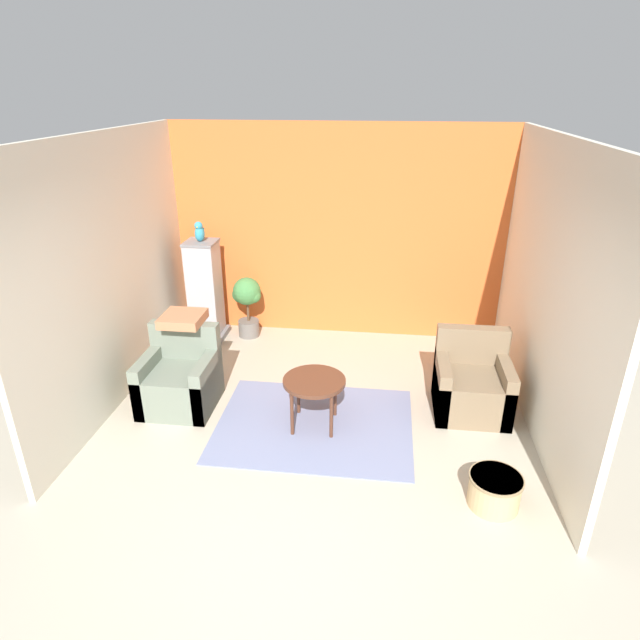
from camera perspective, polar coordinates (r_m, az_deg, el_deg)
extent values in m
plane|color=#B2A893|center=(4.49, -3.14, -21.21)|extent=(20.00, 20.00, 0.00)
cube|color=orange|center=(7.07, 1.91, 9.19)|extent=(4.41, 0.06, 2.78)
cube|color=beige|center=(5.96, -21.30, 4.72)|extent=(0.06, 3.67, 2.78)
cube|color=beige|center=(5.49, 23.19, 2.83)|extent=(0.06, 3.67, 2.78)
cube|color=slate|center=(5.54, -0.61, -11.07)|extent=(1.96, 1.52, 0.01)
cylinder|color=#512D1E|center=(5.26, -0.63, -6.54)|extent=(0.62, 0.62, 0.04)
cylinder|color=#512D1E|center=(5.27, -3.01, -9.95)|extent=(0.04, 0.04, 0.49)
cylinder|color=#512D1E|center=(5.23, 1.21, -10.25)|extent=(0.04, 0.04, 0.49)
cylinder|color=#512D1E|center=(5.59, -2.32, -7.78)|extent=(0.04, 0.04, 0.49)
cylinder|color=#512D1E|center=(5.55, 1.63, -8.05)|extent=(0.04, 0.04, 0.49)
cube|color=slate|center=(5.92, -14.75, -6.99)|extent=(0.75, 0.72, 0.44)
cube|color=slate|center=(5.96, -14.18, -2.08)|extent=(0.75, 0.14, 0.40)
cube|color=slate|center=(6.00, -17.63, -6.12)|extent=(0.12, 0.72, 0.58)
cube|color=slate|center=(5.78, -11.90, -6.67)|extent=(0.12, 0.72, 0.58)
cube|color=#7A664C|center=(5.85, 15.83, -7.51)|extent=(0.75, 0.72, 0.44)
cube|color=#7A664C|center=(5.90, 15.92, -2.53)|extent=(0.75, 0.14, 0.40)
cube|color=#7A664C|center=(5.77, 12.80, -6.81)|extent=(0.12, 0.72, 0.58)
cube|color=#7A664C|center=(5.87, 18.95, -7.00)|extent=(0.12, 0.72, 0.58)
cube|color=slate|center=(7.49, -11.76, -1.43)|extent=(0.48, 0.48, 0.08)
cube|color=#A8A8AD|center=(7.24, -12.19, 3.28)|extent=(0.38, 0.38, 1.23)
cube|color=slate|center=(7.05, -12.63, 8.08)|extent=(0.40, 0.40, 0.03)
ellipsoid|color=teal|center=(7.02, -12.71, 8.96)|extent=(0.12, 0.15, 0.20)
sphere|color=teal|center=(6.98, -12.84, 9.79)|extent=(0.10, 0.10, 0.10)
cone|color=gold|center=(6.94, -12.96, 9.63)|extent=(0.05, 0.05, 0.05)
cone|color=teal|center=(7.09, -12.52, 8.96)|extent=(0.06, 0.13, 0.17)
cylinder|color=#66605B|center=(7.40, -7.58, -0.84)|extent=(0.28, 0.28, 0.22)
cylinder|color=brown|center=(7.30, -7.69, 1.01)|extent=(0.03, 0.03, 0.30)
sphere|color=#427F42|center=(7.19, -7.81, 3.06)|extent=(0.37, 0.37, 0.37)
sphere|color=#427F42|center=(7.28, -8.49, 2.71)|extent=(0.22, 0.22, 0.22)
sphere|color=#427F42|center=(7.16, -7.13, 2.61)|extent=(0.20, 0.20, 0.20)
cylinder|color=tan|center=(4.79, 18.11, -16.92)|extent=(0.41, 0.41, 0.28)
cylinder|color=#957E57|center=(4.71, 18.31, -15.73)|extent=(0.44, 0.44, 0.02)
cube|color=#B2704C|center=(5.86, -14.42, 0.14)|extent=(0.43, 0.43, 0.10)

